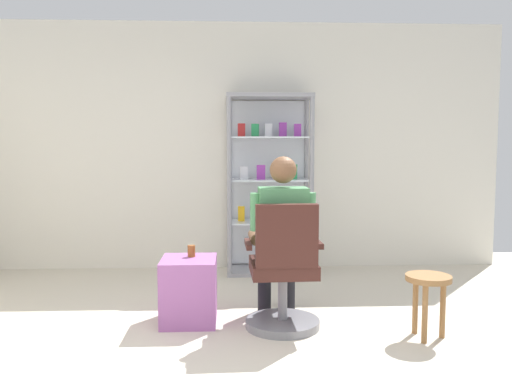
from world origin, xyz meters
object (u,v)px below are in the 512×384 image
(office_chair, at_px, (284,278))
(tea_glass, at_px, (192,251))
(display_cabinet_main, at_px, (269,183))
(wooden_stool, at_px, (429,288))
(storage_crate, at_px, (189,290))
(seated_shopkeeper, at_px, (282,232))

(office_chair, bearing_deg, tea_glass, 158.62)
(office_chair, xyz_separation_m, tea_glass, (-0.70, 0.27, 0.15))
(display_cabinet_main, relative_size, wooden_stool, 4.17)
(storage_crate, bearing_deg, office_chair, -16.13)
(display_cabinet_main, bearing_deg, seated_shopkeeper, -90.80)
(display_cabinet_main, xyz_separation_m, office_chair, (-0.02, -1.85, -0.57))
(tea_glass, bearing_deg, seated_shopkeeper, -9.02)
(seated_shopkeeper, height_order, wooden_stool, seated_shopkeeper)
(office_chair, distance_m, seated_shopkeeper, 0.36)
(seated_shopkeeper, distance_m, tea_glass, 0.72)
(office_chair, relative_size, tea_glass, 10.51)
(display_cabinet_main, height_order, office_chair, display_cabinet_main)
(office_chair, xyz_separation_m, seated_shopkeeper, (-0.01, 0.16, 0.32))
(office_chair, bearing_deg, display_cabinet_main, 89.43)
(office_chair, distance_m, storage_crate, 0.76)
(display_cabinet_main, distance_m, office_chair, 1.93)
(office_chair, relative_size, wooden_stool, 2.11)
(seated_shopkeeper, height_order, storage_crate, seated_shopkeeper)
(display_cabinet_main, height_order, seated_shopkeeper, display_cabinet_main)
(tea_glass, bearing_deg, display_cabinet_main, 65.51)
(display_cabinet_main, distance_m, seated_shopkeeper, 1.70)
(display_cabinet_main, distance_m, wooden_stool, 2.36)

